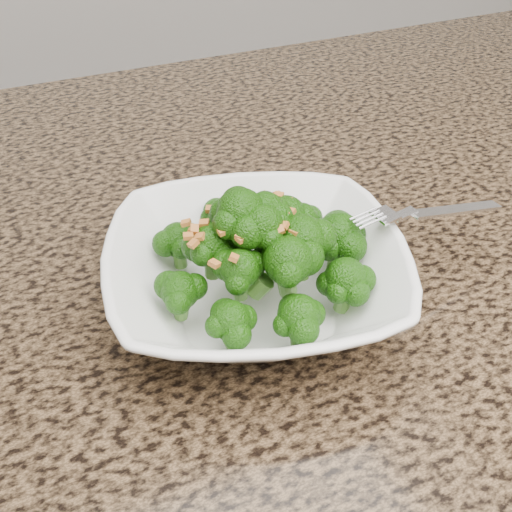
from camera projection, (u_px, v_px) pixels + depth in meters
name	position (u px, v px, depth m)	size (l,w,h in m)	color
granite_counter	(248.00, 265.00, 0.62)	(1.64, 1.04, 0.03)	brown
bowl	(256.00, 275.00, 0.53)	(0.25, 0.25, 0.06)	white
broccoli_pile	(256.00, 209.00, 0.50)	(0.22, 0.22, 0.07)	#1C5709
garlic_topping	(256.00, 166.00, 0.47)	(0.13, 0.13, 0.01)	orange
fork	(408.00, 213.00, 0.54)	(0.18, 0.03, 0.01)	silver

